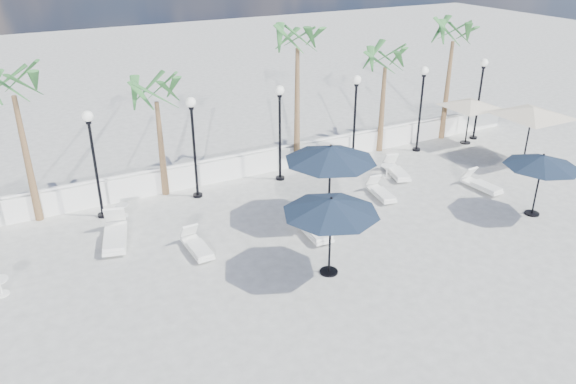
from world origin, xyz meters
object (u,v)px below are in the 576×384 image
parasol_navy_mid (331,154)px  parasol_cream_sq_b (471,100)px  lounger_2 (312,227)px  parasol_cream_sq_a (533,108)px  lounger_0 (115,235)px  lounger_3 (197,246)px  lounger_6 (481,184)px  parasol_navy_right (543,161)px  parasol_navy_left (331,206)px  lounger_4 (396,171)px  lounger_5 (381,192)px

parasol_navy_mid → parasol_cream_sq_b: parasol_navy_mid is taller
lounger_2 → parasol_cream_sq_b: parasol_cream_sq_b is taller
parasol_cream_sq_a → lounger_0: bearing=176.1°
lounger_3 → lounger_6: (11.32, -0.69, 0.00)m
lounger_3 → parasol_navy_right: (11.36, -3.09, 1.81)m
parasol_navy_left → parasol_navy_mid: bearing=58.7°
lounger_2 → lounger_6: bearing=4.1°
lounger_6 → parasol_cream_sq_b: parasol_cream_sq_b is taller
parasol_navy_right → lounger_4: bearing=113.0°
parasol_cream_sq_a → lounger_5: bearing=-179.7°
parasol_navy_left → parasol_cream_sq_a: 12.65m
lounger_4 → parasol_navy_mid: 5.41m
lounger_3 → lounger_5: (7.46, 0.58, -0.01)m
parasol_navy_mid → lounger_0: bearing=164.6°
lounger_0 → parasol_navy_mid: (6.87, -1.89, 2.18)m
parasol_navy_left → lounger_4: bearing=38.0°
lounger_6 → parasol_cream_sq_b: (3.25, 4.22, 1.87)m
lounger_5 → lounger_2: bearing=-151.9°
parasol_navy_left → parasol_navy_right: bearing=-1.1°
lounger_3 → parasol_navy_right: bearing=-16.8°
lounger_5 → parasol_cream_sq_b: 7.92m
lounger_2 → parasol_cream_sq_a: (11.40, 1.30, 2.16)m
lounger_3 → parasol_cream_sq_a: 15.33m
parasol_navy_right → parasol_cream_sq_b: bearing=64.2°
lounger_0 → parasol_navy_mid: bearing=-1.2°
lounger_4 → parasol_cream_sq_a: parasol_cream_sq_a is taller
parasol_cream_sq_a → lounger_3: bearing=-177.6°
lounger_4 → lounger_5: size_ratio=1.11×
parasol_navy_right → parasol_cream_sq_a: size_ratio=0.48×
lounger_0 → lounger_3: (2.13, -1.79, -0.06)m
lounger_5 → parasol_cream_sq_a: bearing=9.6°
parasol_navy_left → parasol_cream_sq_b: 13.24m
lounger_5 → parasol_navy_right: 5.66m
lounger_2 → parasol_cream_sq_a: parasol_cream_sq_a is taller
lounger_3 → parasol_navy_left: parasol_navy_left is taller
lounger_4 → parasol_cream_sq_a: size_ratio=0.35×
parasol_navy_right → lounger_2: bearing=162.4°
lounger_2 → lounger_3: 3.82m
parasol_navy_left → parasol_cream_sq_b: (11.55, 6.47, -0.09)m
parasol_cream_sq_b → parasol_navy_right: bearing=-115.8°
parasol_navy_mid → lounger_6: bearing=-5.1°
parasol_cream_sq_a → parasol_cream_sq_b: (-0.59, 2.91, -0.32)m
parasol_navy_right → lounger_3: bearing=164.8°
lounger_0 → lounger_4: lounger_0 is taller
parasol_navy_left → parasol_navy_mid: 3.32m
lounger_0 → lounger_4: (11.36, 0.13, -0.05)m
lounger_2 → lounger_6: 7.56m
parasol_navy_left → parasol_navy_mid: size_ratio=0.90×
lounger_5 → parasol_navy_mid: size_ratio=0.54×
parasol_navy_mid → parasol_navy_left: bearing=-121.3°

